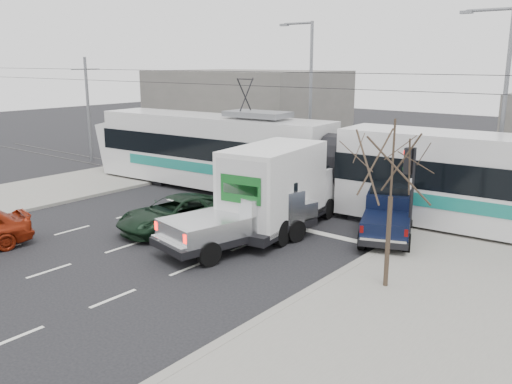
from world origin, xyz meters
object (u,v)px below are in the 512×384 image
Objects in this scene: street_lamp_near at (500,98)px; street_lamp_far at (308,89)px; tram at (337,165)px; traffic_signal at (410,175)px; navy_pickup at (388,213)px; silver_pickup at (247,215)px; bare_tree at (392,166)px; box_truck at (280,188)px; green_car at (176,214)px.

street_lamp_near is 11.67m from street_lamp_far.
tram is (5.88, -6.44, -3.04)m from street_lamp_far.
street_lamp_far is 9.23m from tram.
traffic_signal is 2.21m from navy_pickup.
silver_pickup is 5.57m from navy_pickup.
street_lamp_far is (-11.79, 13.50, 1.32)m from bare_tree.
box_truck is (-5.83, -8.51, -3.38)m from street_lamp_near.
bare_tree is 4.28m from traffic_signal.
traffic_signal is at bearing 31.90° from green_car.
bare_tree is 9.84m from green_car.
box_truck is at bearing 47.94° from green_car.
bare_tree is 17.97m from street_lamp_far.
street_lamp_near reaches higher than silver_pickup.
tram is at bearing 79.25° from box_truck.
bare_tree is 1.39× the size of traffic_signal.
street_lamp_far reaches higher than tram.
silver_pickup is (-5.69, -10.83, -3.98)m from street_lamp_near.
street_lamp_near is 1.37× the size of silver_pickup.
tram is at bearing 129.92° from bare_tree.
tram is at bearing 70.62° from green_car.
box_truck is (-0.21, -4.07, -0.34)m from tram.
traffic_signal is 0.40× the size of street_lamp_far.
traffic_signal is at bearing 3.53° from box_truck.
traffic_signal is 5.19m from box_truck.
traffic_signal is 14.47m from street_lamp_far.
street_lamp_near is 0.31× the size of tram.
street_lamp_near and street_lamp_far have the same top height.
navy_pickup is (3.70, -2.28, -1.10)m from tram.
bare_tree is 0.76× the size of silver_pickup.
street_lamp_near is at bearing 52.38° from navy_pickup.
tram is 4.39× the size of silver_pickup.
navy_pickup is (3.91, 1.79, -0.76)m from box_truck.
traffic_signal is 7.91m from street_lamp_near.
street_lamp_near is 1.81× the size of navy_pickup.
tram is at bearing -47.61° from street_lamp_far.
silver_pickup is at bearing -117.70° from street_lamp_near.
tram reaches higher than silver_pickup.
traffic_signal is 5.72m from tram.
tram is 3.96× the size of box_truck.
silver_pickup is 1.33× the size of green_car.
traffic_signal reaches higher than silver_pickup.
street_lamp_near is 12.86m from silver_pickup.
box_truck reaches higher than green_car.
street_lamp_near is 7.78m from tram.
silver_pickup is at bearing -65.62° from street_lamp_far.
green_car is at bearing -155.31° from traffic_signal.
street_lamp_far is 12.41m from box_truck.
silver_pickup is 2.41m from box_truck.
tram reaches higher than navy_pickup.
box_truck is at bearing -96.65° from tram.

